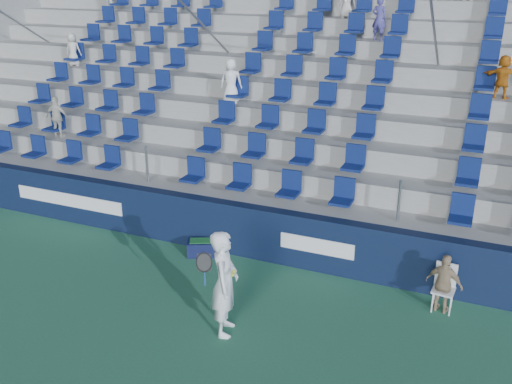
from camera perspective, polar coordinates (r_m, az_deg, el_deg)
ground at (r=10.49m, az=-7.26°, el=-13.72°), size 70.00×70.00×0.00m
sponsor_wall at (r=12.62m, az=-0.20°, el=-4.00°), size 24.00×0.32×1.20m
grandstand at (r=16.66m, az=6.81°, el=7.74°), size 24.00×8.17×6.63m
tennis_player at (r=9.93m, az=-3.16°, el=-9.07°), size 0.73×0.82×1.95m
line_judge_chair at (r=11.37m, az=18.34°, el=-8.68°), size 0.43×0.44×0.90m
line_judge at (r=11.21m, az=18.30°, el=-8.72°), size 0.73×0.43×1.17m
ball_bin at (r=12.92m, az=-5.45°, el=-5.49°), size 0.74×0.64×0.36m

